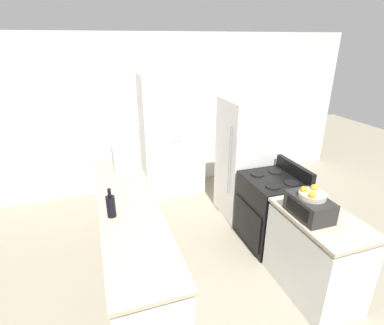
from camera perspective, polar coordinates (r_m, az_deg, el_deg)
wall_back at (r=5.19m, az=-5.80°, el=9.12°), size 7.00×0.06×2.60m
counter_left at (r=3.50m, az=-11.56°, el=-13.95°), size 0.60×2.76×0.90m
counter_right at (r=3.45m, az=22.41°, el=-16.04°), size 0.60×0.98×0.90m
pantry_cabinet at (r=5.00m, az=-3.78°, el=5.15°), size 0.99×0.55×2.01m
stove at (r=4.01m, az=14.69°, el=-8.75°), size 0.66×0.74×1.06m
refrigerator at (r=4.42m, az=10.31°, el=0.63°), size 0.73×0.69×1.75m
microwave at (r=4.02m, az=-12.52°, el=1.15°), size 0.34×0.45×0.32m
wine_bottle at (r=2.98m, az=-15.19°, el=-7.96°), size 0.09×0.09×0.30m
toaster_oven at (r=3.10m, az=21.46°, el=-7.87°), size 0.29×0.44×0.20m
fruit_bowl at (r=3.04m, az=21.87°, el=-5.62°), size 0.25×0.25×0.10m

